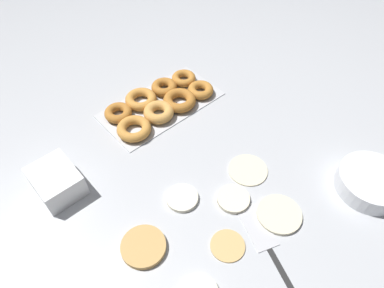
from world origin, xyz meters
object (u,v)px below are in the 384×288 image
Objects in this scene: pancake_1 at (143,247)px; pancake_3 at (228,245)px; pancake_4 at (279,214)px; donut_tray at (160,103)px; spatula at (263,238)px; container_stack at (56,181)px; pancake_0 at (182,198)px; pancake_2 at (248,169)px; pancake_6 at (233,199)px; batter_bowl at (371,182)px.

pancake_3 is (-0.16, 0.13, -0.00)m from pancake_1.
pancake_3 is 0.73× the size of pancake_4.
spatula is at bearing 79.06° from donut_tray.
donut_tray is 3.00× the size of container_stack.
pancake_2 is at bearing 165.73° from pancake_0.
pancake_0 is 0.23m from spatula.
spatula is at bearing 151.31° from pancake_3.
container_stack is at bearing -46.04° from pancake_6.
pancake_1 is 1.29× the size of pancake_3.
pancake_0 reaches higher than pancake_4.
batter_bowl is 0.69× the size of spatula.
container_stack is at bearing -49.60° from pancake_4.
container_stack is (0.42, 0.08, 0.02)m from donut_tray.
pancake_1 is 0.61× the size of batter_bowl.
donut_tray is at bearing -110.36° from pancake_3.
pancake_2 is 0.62× the size of batter_bowl.
pancake_0 is 0.98× the size of pancake_6.
pancake_0 is at bearing 132.61° from container_stack.
container_stack is at bearing 54.06° from spatula.
pancake_4 is at bearing 152.90° from pancake_1.
donut_tray is at bearing -70.69° from batter_bowl.
batter_bowl is (-0.25, 0.11, 0.02)m from pancake_4.
pancake_2 is 0.33m from batter_bowl.
pancake_1 is 0.81× the size of container_stack.
pancake_6 reaches higher than pancake_4.
pancake_1 reaches higher than pancake_0.
pancake_1 is 1.25× the size of pancake_6.
pancake_0 is 0.64× the size of container_stack.
spatula is at bearing 123.24° from container_stack.
pancake_6 is at bearing 133.96° from container_stack.
pancake_2 is at bearing -107.47° from pancake_4.
donut_tray is (-0.19, -0.51, 0.01)m from pancake_3.
pancake_2 is (-0.21, 0.05, -0.00)m from pancake_0.
donut_tray is at bearing -92.85° from pancake_4.
pancake_1 reaches higher than pancake_2.
pancake_0 is 0.26m from pancake_4.
pancake_3 is at bearing 139.72° from pancake_1.
pancake_6 is (-0.26, 0.05, -0.00)m from pancake_1.
batter_bowl is 0.35m from spatula.
pancake_6 is 0.22× the size of donut_tray.
pancake_3 is at bearing 118.07° from container_stack.
pancake_4 is 0.08m from spatula.
pancake_2 is 1.32× the size of pancake_3.
batter_bowl reaches higher than donut_tray.
donut_tray is at bearing -101.04° from pancake_6.
pancake_2 is at bearing -52.00° from batter_bowl.
donut_tray is at bearing -86.79° from pancake_2.
donut_tray reaches higher than pancake_2.
batter_bowl reaches higher than pancake_6.
container_stack is at bearing -76.46° from pancake_1.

